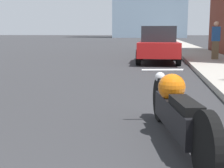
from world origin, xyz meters
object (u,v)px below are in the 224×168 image
motorcycle (176,110)px  pedestrian (216,40)px  parked_car_blue (162,40)px  parked_car_red (158,45)px

motorcycle → pedestrian: bearing=66.6°
parked_car_blue → pedestrian: (2.30, -10.16, 0.22)m
motorcycle → parked_car_red: bearing=79.9°
motorcycle → parked_car_red: 10.69m
parked_car_red → pedestrian: bearing=10.0°
parked_car_blue → pedestrian: bearing=-71.9°
motorcycle → parked_car_blue: (0.12, 21.33, 0.41)m
motorcycle → parked_car_blue: bearing=78.5°
motorcycle → parked_car_red: size_ratio=0.64×
parked_car_blue → motorcycle: bearing=-85.0°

